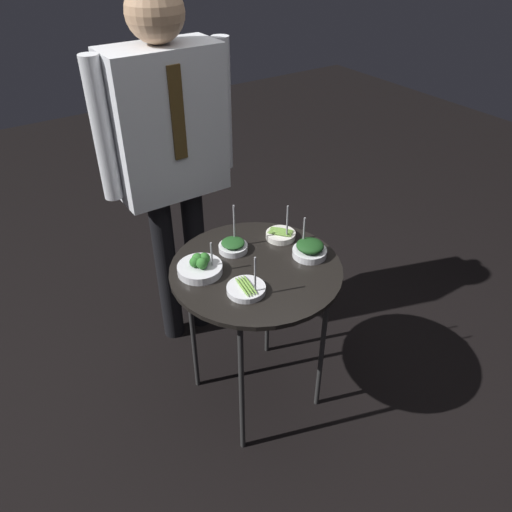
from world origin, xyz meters
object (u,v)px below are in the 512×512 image
bowl_spinach_front_left (310,249)px  bowl_spinach_back_right (233,246)px  bowl_asparagus_back_left (281,235)px  bowl_broccoli_near_rim (200,267)px  bowl_asparagus_center (246,289)px  waiter_figure (169,142)px  serving_cart (256,279)px

bowl_spinach_front_left → bowl_spinach_back_right: bowl_spinach_back_right is taller
bowl_spinach_front_left → bowl_asparagus_back_left: bowl_asparagus_back_left is taller
bowl_spinach_back_right → bowl_asparagus_back_left: bowl_spinach_back_right is taller
bowl_asparagus_back_left → bowl_broccoli_near_rim: bearing=-176.7°
bowl_spinach_back_right → bowl_broccoli_near_rim: bowl_spinach_back_right is taller
bowl_asparagus_center → bowl_broccoli_near_rim: bowl_asparagus_center is taller
bowl_spinach_back_right → bowl_spinach_front_left: bearing=-40.5°
waiter_figure → bowl_asparagus_back_left: bearing=-61.8°
bowl_broccoli_near_rim → bowl_spinach_back_right: bearing=17.0°
bowl_asparagus_center → bowl_asparagus_back_left: same height
bowl_spinach_front_left → serving_cart: bearing=166.7°
bowl_spinach_front_left → bowl_broccoli_near_rim: bearing=160.8°
bowl_spinach_back_right → bowl_broccoli_near_rim: size_ratio=1.11×
bowl_broccoli_near_rim → bowl_asparagus_back_left: (0.37, 0.02, -0.01)m
bowl_spinach_front_left → bowl_spinach_back_right: (-0.22, 0.19, -0.01)m
bowl_asparagus_center → waiter_figure: bearing=85.1°
bowl_broccoli_near_rim → waiter_figure: bearing=74.2°
serving_cart → bowl_broccoli_near_rim: bearing=154.7°
serving_cart → bowl_asparagus_back_left: bearing=29.7°
bowl_spinach_back_right → waiter_figure: waiter_figure is taller
bowl_spinach_front_left → bowl_asparagus_back_left: size_ratio=0.94×
bowl_broccoli_near_rim → waiter_figure: 0.56m
bowl_spinach_front_left → bowl_asparagus_back_left: (-0.02, 0.16, -0.01)m
serving_cart → waiter_figure: size_ratio=0.44×
serving_cart → waiter_figure: bearing=95.1°
serving_cart → bowl_asparagus_center: (-0.11, -0.10, 0.07)m
bowl_spinach_front_left → bowl_asparagus_back_left: 0.16m
serving_cart → bowl_asparagus_center: bearing=-137.0°
serving_cart → bowl_spinach_back_right: size_ratio=3.87×
bowl_asparagus_center → serving_cart: bearing=43.0°
bowl_spinach_front_left → bowl_spinach_back_right: 0.29m
bowl_spinach_back_right → waiter_figure: size_ratio=0.11×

